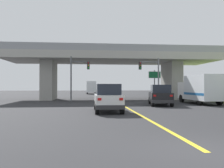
# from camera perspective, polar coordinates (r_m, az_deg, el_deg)

# --- Properties ---
(ground) EXTENTS (160.00, 160.00, 0.00)m
(ground) POSITION_cam_1_polar(r_m,az_deg,el_deg) (33.91, -0.05, -3.76)
(ground) COLOR #2B2B2D
(overpass_bridge) EXTENTS (29.48, 8.46, 7.34)m
(overpass_bridge) POSITION_cam_1_polar(r_m,az_deg,el_deg) (34.02, -0.05, 4.92)
(overpass_bridge) COLOR #A8A59E
(overpass_bridge) RESTS_ON ground
(lane_divider_stripe) EXTENTS (0.20, 24.77, 0.01)m
(lane_divider_stripe) POSITION_cam_1_polar(r_m,az_deg,el_deg) (18.94, 4.41, -6.20)
(lane_divider_stripe) COLOR yellow
(lane_divider_stripe) RESTS_ON ground
(suv_lead) EXTENTS (1.92, 4.44, 2.02)m
(suv_lead) POSITION_cam_1_polar(r_m,az_deg,el_deg) (17.07, -1.03, -3.41)
(suv_lead) COLOR silver
(suv_lead) RESTS_ON ground
(suv_crossing) EXTENTS (2.81, 4.95, 2.02)m
(suv_crossing) POSITION_cam_1_polar(r_m,az_deg,el_deg) (23.51, 11.67, -2.64)
(suv_crossing) COLOR black
(suv_crossing) RESTS_ON ground
(box_truck) EXTENTS (2.33, 6.66, 3.03)m
(box_truck) POSITION_cam_1_polar(r_m,az_deg,el_deg) (26.49, 20.77, -1.13)
(box_truck) COLOR silver
(box_truck) RESTS_ON ground
(sedan_oncoming) EXTENTS (1.90, 4.53, 2.02)m
(sedan_oncoming) POSITION_cam_1_polar(r_m,az_deg,el_deg) (43.39, -2.04, -1.75)
(sedan_oncoming) COLOR silver
(sedan_oncoming) RESTS_ON ground
(traffic_signal_nearside) EXTENTS (2.62, 0.36, 5.48)m
(traffic_signal_nearside) POSITION_cam_1_polar(r_m,az_deg,el_deg) (29.90, 9.72, 2.57)
(traffic_signal_nearside) COLOR slate
(traffic_signal_nearside) RESTS_ON ground
(traffic_signal_farside) EXTENTS (2.34, 0.36, 5.55)m
(traffic_signal_farside) POSITION_cam_1_polar(r_m,az_deg,el_deg) (28.73, -8.49, 2.66)
(traffic_signal_farside) COLOR #56595E
(traffic_signal_farside) RESTS_ON ground
(highway_sign) EXTENTS (1.71, 0.17, 4.11)m
(highway_sign) POSITION_cam_1_polar(r_m,az_deg,el_deg) (32.88, 10.36, 1.44)
(highway_sign) COLOR #56595E
(highway_sign) RESTS_ON ground
(semi_truck_distant) EXTENTS (2.33, 7.25, 3.19)m
(semi_truck_distant) POSITION_cam_1_polar(r_m,az_deg,el_deg) (59.75, -5.08, -0.82)
(semi_truck_distant) COLOR silver
(semi_truck_distant) RESTS_ON ground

